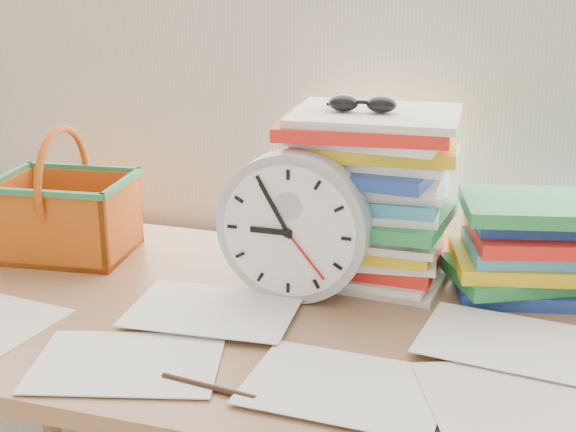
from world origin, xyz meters
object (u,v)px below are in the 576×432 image
at_px(book_stack, 531,245).
at_px(desk, 263,354).
at_px(clock, 293,227).
at_px(basket, 65,193).
at_px(paper_stack, 367,196).

bearing_deg(book_stack, desk, -151.28).
bearing_deg(book_stack, clock, -158.45).
bearing_deg(clock, desk, -111.98).
xyz_separation_m(desk, book_stack, (0.41, 0.22, 0.16)).
xyz_separation_m(desk, basket, (-0.45, 0.14, 0.20)).
relative_size(clock, book_stack, 0.90).
bearing_deg(clock, paper_stack, 54.51).
height_order(clock, basket, clock).
bearing_deg(desk, book_stack, 28.72).
distance_m(desk, book_stack, 0.49).
height_order(clock, book_stack, clock).
xyz_separation_m(paper_stack, book_stack, (0.28, 0.02, -0.07)).
relative_size(clock, basket, 1.03).
distance_m(clock, basket, 0.48).
bearing_deg(paper_stack, book_stack, 3.42).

